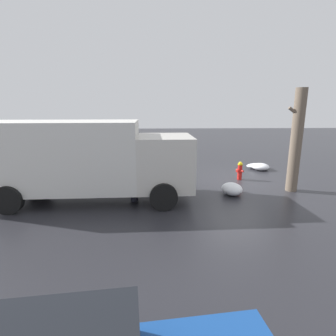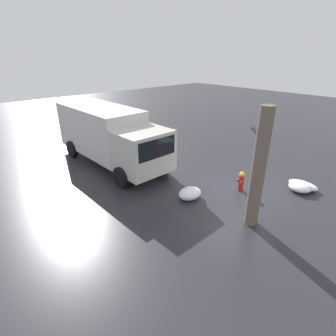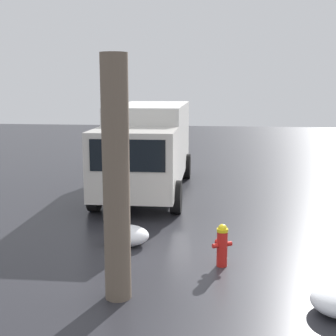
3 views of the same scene
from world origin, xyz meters
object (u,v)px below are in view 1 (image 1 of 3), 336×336
object	(u,v)px
tree_trunk	(296,141)
delivery_truck	(84,158)
pedestrian	(134,175)
fire_hydrant	(240,170)

from	to	relation	value
tree_trunk	delivery_truck	size ratio (longest dim) A/B	0.55
tree_trunk	pedestrian	bearing A→B (deg)	8.68
fire_hydrant	pedestrian	size ratio (longest dim) A/B	0.48
delivery_truck	pedestrian	distance (m)	1.81
fire_hydrant	delivery_truck	bearing A→B (deg)	-8.44
tree_trunk	fire_hydrant	bearing A→B (deg)	-47.18
delivery_truck	fire_hydrant	bearing A→B (deg)	110.02
fire_hydrant	pedestrian	bearing A→B (deg)	0.06
tree_trunk	pedestrian	size ratio (longest dim) A/B	2.27
tree_trunk	pedestrian	world-z (taller)	tree_trunk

